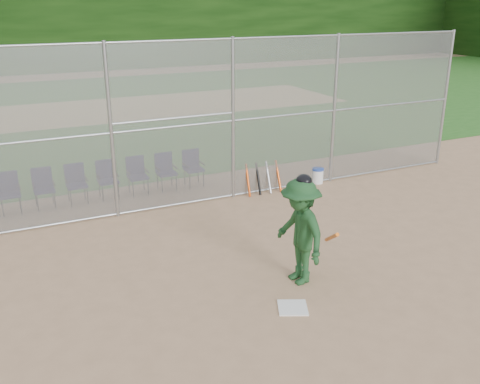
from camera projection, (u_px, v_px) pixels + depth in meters
name	position (u px, v px, depth m)	size (l,w,h in m)	color
ground	(303.00, 297.00, 9.18)	(100.00, 100.00, 0.00)	tan
grass_strip	(95.00, 111.00, 24.46)	(100.00, 100.00, 0.00)	#265F1C
dirt_patch_far	(94.00, 111.00, 24.46)	(24.00, 24.00, 0.00)	tan
backstop_fence	(195.00, 122.00, 12.72)	(16.09, 0.09, 4.00)	gray
home_plate	(293.00, 308.00, 8.83)	(0.48, 0.48, 0.02)	white
batter_at_plate	(300.00, 231.00, 9.38)	(0.95, 1.40, 2.03)	#1D4923
water_cooler	(318.00, 176.00, 14.81)	(0.33, 0.33, 0.42)	white
spare_bats	(263.00, 178.00, 13.98)	(0.96, 0.39, 0.83)	#D84C14
chair_1	(10.00, 194.00, 12.65)	(0.54, 0.52, 0.96)	#10103C
chair_2	(44.00, 189.00, 12.96)	(0.54, 0.52, 0.96)	#10103C
chair_3	(77.00, 184.00, 13.28)	(0.54, 0.52, 0.96)	#10103C
chair_4	(108.00, 180.00, 13.59)	(0.54, 0.52, 0.96)	#10103C
chair_5	(138.00, 176.00, 13.91)	(0.54, 0.52, 0.96)	#10103C
chair_6	(166.00, 172.00, 14.22)	(0.54, 0.52, 0.96)	#10103C
chair_7	(194.00, 168.00, 14.54)	(0.54, 0.52, 0.96)	#10103C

